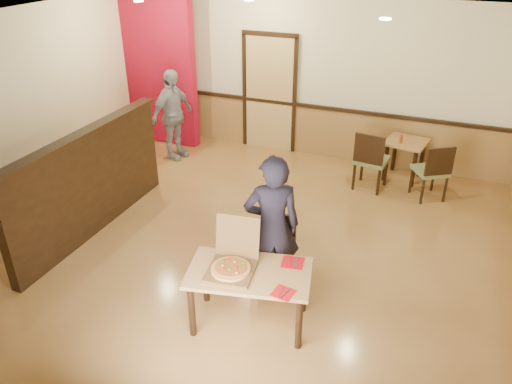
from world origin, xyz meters
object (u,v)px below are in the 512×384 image
diner (272,227)px  main_table (249,280)px  side_table (405,150)px  condiment (401,139)px  side_chair_right (433,170)px  passerby (173,115)px  diner_chair (274,248)px  pizza_box (232,265)px  side_chair_left (371,159)px

diner → main_table: bearing=60.9°
side_table → condiment: (-0.09, -0.14, 0.24)m
side_chair_right → diner: diner is taller
passerby → diner: bearing=-121.6°
main_table → passerby: size_ratio=0.85×
diner → passerby: (-2.96, 2.91, -0.04)m
diner_chair → pizza_box: 0.84m
passerby → condiment: 3.93m
side_chair_right → diner: size_ratio=0.54×
side_chair_left → pizza_box: size_ratio=1.62×
main_table → diner: diner is taller
passerby → pizza_box: bearing=-129.1°
main_table → side_chair_right: side_chair_right is taller
side_chair_right → passerby: passerby is taller
diner → side_table: bearing=-133.0°
diner → condiment: bearing=-132.3°
main_table → pizza_box: size_ratio=2.26×
side_chair_left → side_table: side_chair_left is taller
diner → pizza_box: 0.68m
diner → side_chair_right: bearing=-144.0°
main_table → pizza_box: bearing=179.9°
pizza_box → condiment: pizza_box is taller
diner_chair → diner: bearing=-83.0°
side_chair_left → passerby: size_ratio=0.61×
main_table → side_chair_right: size_ratio=1.49×
side_table → pizza_box: (-1.22, -4.22, 0.23)m
pizza_box → condiment: size_ratio=4.31×
side_chair_right → diner_chair: bearing=29.2°
diner_chair → side_chair_right: (1.53, 2.84, 0.02)m
main_table → condiment: condiment is taller
diner_chair → diner: 0.40m
side_table → pizza_box: bearing=-106.1°
side_chair_left → passerby: passerby is taller
diner_chair → side_chair_right: size_ratio=0.95×
passerby → condiment: bearing=-69.1°
main_table → passerby: 4.59m
side_chair_left → diner_chair: bearing=85.5°
diner_chair → condiment: (0.95, 3.31, 0.26)m
side_chair_left → side_table: size_ratio=1.35×
passerby → condiment: (3.89, 0.54, -0.07)m
diner_chair → diner: diner is taller
side_chair_left → passerby: bearing=7.9°
passerby → pizza_box: (2.76, -3.55, -0.08)m
side_chair_left → pizza_box: pizza_box is taller
side_chair_left → condiment: size_ratio=6.98×
diner_chair → condiment: bearing=74.3°
diner → passerby: diner is taller
diner → passerby: bearing=-71.7°
side_chair_left → passerby: 3.53m
side_table → diner: (-1.02, -3.59, 0.35)m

